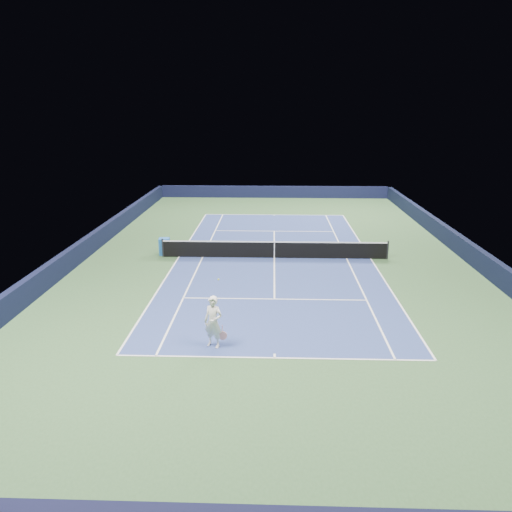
{
  "coord_description": "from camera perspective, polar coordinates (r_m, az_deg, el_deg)",
  "views": [
    {
      "loc": [
        -0.11,
        -27.29,
        8.27
      ],
      "look_at": [
        -0.94,
        -3.0,
        1.0
      ],
      "focal_mm": 35.0,
      "sensor_mm": 36.0,
      "label": 1
    }
  ],
  "objects": [
    {
      "name": "wall_right",
      "position": [
        30.4,
        22.98,
        0.59
      ],
      "size": [
        0.35,
        40.0,
        1.1
      ],
      "primitive_type": "cube",
      "color": "black",
      "rests_on": "ground"
    },
    {
      "name": "wall_left",
      "position": [
        30.31,
        -18.81,
        0.99
      ],
      "size": [
        0.35,
        40.0,
        1.1
      ],
      "primitive_type": "cube",
      "color": "black",
      "rests_on": "ground"
    },
    {
      "name": "sideline_singles_left",
      "position": [
        28.79,
        -6.11,
        -0.12
      ],
      "size": [
        0.08,
        23.77,
        0.0
      ],
      "primitive_type": "cube",
      "color": "white",
      "rests_on": "ground"
    },
    {
      "name": "wall_far",
      "position": [
        47.74,
        2.09,
        7.33
      ],
      "size": [
        22.0,
        0.35,
        1.1
      ],
      "primitive_type": "cube",
      "color": "black",
      "rests_on": "ground"
    },
    {
      "name": "sponsor_cube",
      "position": [
        29.49,
        -10.41,
        1.08
      ],
      "size": [
        0.65,
        0.6,
        0.98
      ],
      "color": "blue",
      "rests_on": "ground"
    },
    {
      "name": "sideline_doubles_right",
      "position": [
        29.06,
        12.98,
        -0.3
      ],
      "size": [
        0.08,
        23.77,
        0.0
      ],
      "primitive_type": "cube",
      "color": "white",
      "rests_on": "ground"
    },
    {
      "name": "center_mark_far",
      "position": [
        39.89,
        2.09,
        4.69
      ],
      "size": [
        0.08,
        0.3,
        0.0
      ],
      "primitive_type": "cube",
      "color": "white",
      "rests_on": "ground"
    },
    {
      "name": "center_service_line",
      "position": [
        28.51,
        2.1,
        -0.2
      ],
      "size": [
        0.08,
        12.8,
        0.0
      ],
      "primitive_type": "cube",
      "color": "white",
      "rests_on": "ground"
    },
    {
      "name": "court_surface",
      "position": [
        28.51,
        2.1,
        -0.21
      ],
      "size": [
        10.97,
        23.77,
        0.01
      ],
      "primitive_type": "cube",
      "color": "navy",
      "rests_on": "ground"
    },
    {
      "name": "service_line_far",
      "position": [
        34.69,
        2.09,
        2.86
      ],
      "size": [
        8.23,
        0.08,
        0.0
      ],
      "primitive_type": "cube",
      "color": "white",
      "rests_on": "ground"
    },
    {
      "name": "center_mark_near",
      "position": [
        17.61,
        2.14,
        -11.33
      ],
      "size": [
        0.08,
        0.3,
        0.0
      ],
      "primitive_type": "cube",
      "color": "white",
      "rests_on": "ground"
    },
    {
      "name": "ground",
      "position": [
        28.51,
        2.1,
        -0.22
      ],
      "size": [
        40.0,
        40.0,
        0.0
      ],
      "primitive_type": "plane",
      "color": "#2F502B",
      "rests_on": "ground"
    },
    {
      "name": "baseline_far",
      "position": [
        40.04,
        2.09,
        4.73
      ],
      "size": [
        10.97,
        0.08,
        0.0
      ],
      "primitive_type": "cube",
      "color": "white",
      "rests_on": "ground"
    },
    {
      "name": "baseline_near",
      "position": [
        17.48,
        2.14,
        -11.56
      ],
      "size": [
        10.97,
        0.08,
        0.0
      ],
      "primitive_type": "cube",
      "color": "white",
      "rests_on": "ground"
    },
    {
      "name": "sideline_doubles_left",
      "position": [
        29.01,
        -8.79,
        -0.09
      ],
      "size": [
        0.08,
        23.77,
        0.0
      ],
      "primitive_type": "cube",
      "color": "white",
      "rests_on": "ground"
    },
    {
      "name": "tennis_net",
      "position": [
        28.37,
        2.11,
        0.76
      ],
      "size": [
        12.9,
        0.1,
        1.07
      ],
      "color": "black",
      "rests_on": "ground"
    },
    {
      "name": "sideline_singles_right",
      "position": [
        28.82,
        10.31,
        -0.28
      ],
      "size": [
        0.08,
        23.77,
        0.0
      ],
      "primitive_type": "cube",
      "color": "white",
      "rests_on": "ground"
    },
    {
      "name": "service_line_near",
      "position": [
        22.46,
        2.12,
        -4.93
      ],
      "size": [
        8.23,
        0.08,
        0.0
      ],
      "primitive_type": "cube",
      "color": "white",
      "rests_on": "ground"
    },
    {
      "name": "tennis_player",
      "position": [
        17.89,
        -4.89,
        -7.53
      ],
      "size": [
        0.9,
        1.38,
        2.23
      ],
      "color": "white",
      "rests_on": "ground"
    }
  ]
}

